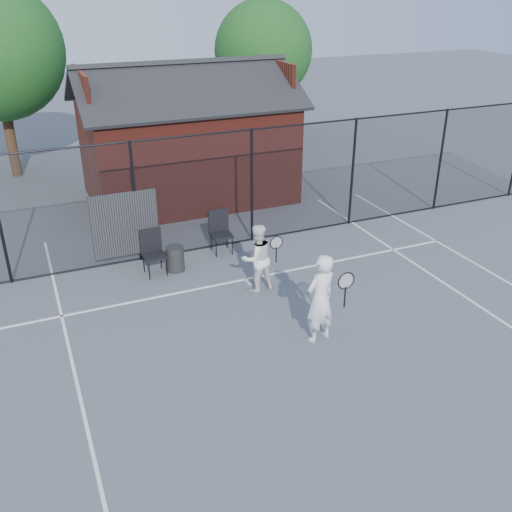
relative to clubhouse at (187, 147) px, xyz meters
name	(u,v)px	position (x,y,z in m)	size (l,w,h in m)	color
ground	(306,348)	(-0.50, -9.00, -1.61)	(80.00, 80.00, 0.00)	#4C5057
court_lines	(342,390)	(-0.50, -10.32, -1.60)	(11.02, 18.00, 0.01)	silver
fence	(203,195)	(-0.80, -4.00, -0.16)	(22.04, 3.00, 3.00)	black
clubhouse	(187,147)	(0.00, 0.00, 0.00)	(6.50, 4.36, 4.19)	maroon
tree_right	(263,51)	(5.00, 5.50, 2.10)	(3.97, 3.97, 5.70)	#382616
player_front	(321,298)	(-0.13, -8.81, -0.71)	(0.84, 0.66, 1.79)	white
player_back	(257,258)	(-0.44, -6.54, -0.83)	(0.87, 0.65, 1.56)	white
chair_left	(154,254)	(-2.35, -4.90, -1.08)	(0.51, 0.53, 1.06)	black
chair_right	(221,233)	(-0.50, -4.40, -1.07)	(0.51, 0.53, 1.07)	black
waste_bin	(175,259)	(-1.86, -4.90, -1.30)	(0.42, 0.42, 0.62)	black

